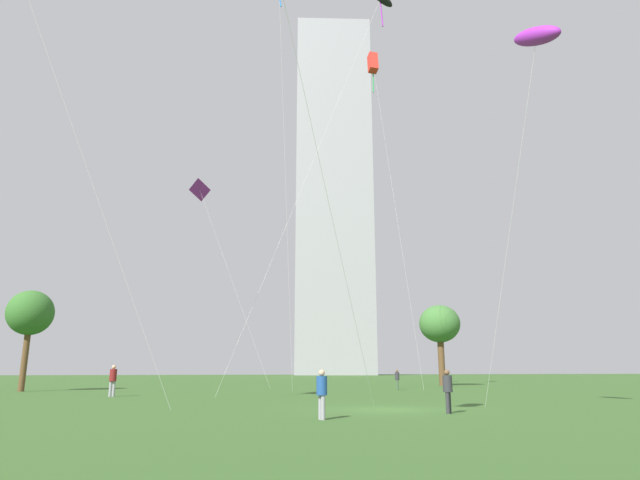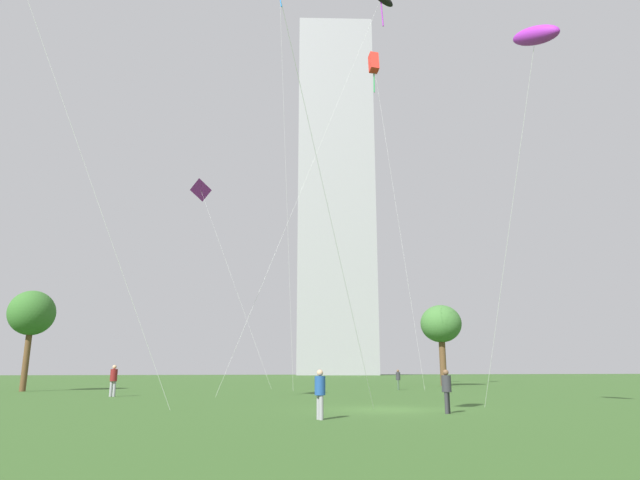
% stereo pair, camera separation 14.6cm
% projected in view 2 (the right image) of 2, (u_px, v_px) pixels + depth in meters
% --- Properties ---
extents(ground, '(280.00, 280.00, 0.00)m').
position_uv_depth(ground, '(387.00, 410.00, 21.64)').
color(ground, '#335623').
extents(person_standing_0, '(0.35, 0.35, 1.56)m').
position_uv_depth(person_standing_0, '(447.00, 388.00, 19.90)').
color(person_standing_0, '#2D2D33').
rests_on(person_standing_0, ground).
extents(person_standing_1, '(0.40, 0.40, 1.81)m').
position_uv_depth(person_standing_1, '(114.00, 378.00, 32.03)').
color(person_standing_1, gray).
rests_on(person_standing_1, ground).
extents(person_standing_2, '(0.35, 0.35, 1.56)m').
position_uv_depth(person_standing_2, '(320.00, 391.00, 17.52)').
color(person_standing_2, gray).
rests_on(person_standing_2, ground).
extents(person_standing_3, '(0.34, 0.34, 1.54)m').
position_uv_depth(person_standing_3, '(398.00, 378.00, 42.36)').
color(person_standing_3, '#3F593F').
rests_on(person_standing_3, ground).
extents(kite_flying_0, '(7.31, 3.09, 17.93)m').
position_uv_depth(kite_flying_0, '(201.00, 191.00, 49.16)').
color(kite_flying_0, silver).
rests_on(kite_flying_0, ground).
extents(kite_flying_3, '(2.87, 3.51, 30.23)m').
position_uv_depth(kite_flying_3, '(374.00, 64.00, 50.26)').
color(kite_flying_3, silver).
rests_on(kite_flying_3, ground).
extents(kite_flying_6, '(1.37, 7.04, 14.57)m').
position_uv_depth(kite_flying_6, '(536.00, 36.00, 20.58)').
color(kite_flying_6, silver).
rests_on(kite_flying_6, ground).
extents(park_tree_0, '(3.31, 3.31, 7.32)m').
position_uv_depth(park_tree_0, '(32.00, 314.00, 40.55)').
color(park_tree_0, brown).
rests_on(park_tree_0, ground).
extents(park_tree_1, '(4.00, 4.00, 7.78)m').
position_uv_depth(park_tree_1, '(441.00, 325.00, 53.75)').
color(park_tree_1, brown).
rests_on(park_tree_1, ground).
extents(distant_highrise_0, '(23.99, 17.99, 104.55)m').
position_uv_depth(distant_highrise_0, '(335.00, 191.00, 158.64)').
color(distant_highrise_0, '#939399').
rests_on(distant_highrise_0, ground).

